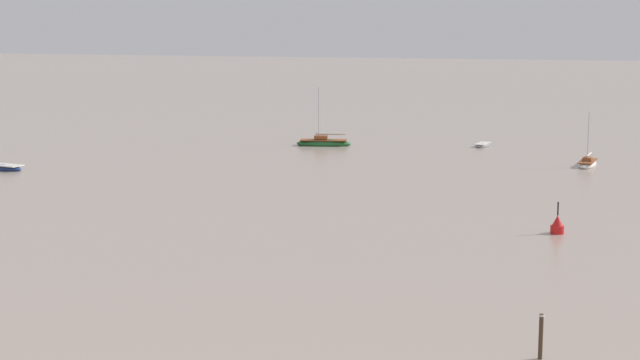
% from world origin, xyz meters
% --- Properties ---
extents(sailboat_moored_1, '(1.71, 5.07, 5.63)m').
position_xyz_m(sailboat_moored_1, '(30.57, 60.47, 0.24)').
color(sailboat_moored_1, white).
rests_on(sailboat_moored_1, ground).
extents(rowboat_moored_4, '(1.41, 3.58, 0.55)m').
position_xyz_m(rowboat_moored_4, '(17.42, 72.35, 0.15)').
color(rowboat_moored_4, gray).
rests_on(rowboat_moored_4, ground).
extents(sailboat_moored_3, '(6.66, 3.78, 7.13)m').
position_xyz_m(sailboat_moored_3, '(0.02, 66.17, 0.31)').
color(sailboat_moored_3, '#23602D').
rests_on(sailboat_moored_3, ground).
extents(rowboat_moored_6, '(4.77, 1.98, 0.73)m').
position_xyz_m(rowboat_moored_6, '(-21.58, 36.65, 0.20)').
color(rowboat_moored_6, navy).
rests_on(rowboat_moored_6, ground).
extents(channel_buoy, '(0.90, 0.90, 2.30)m').
position_xyz_m(channel_buoy, '(32.33, 27.44, 0.46)').
color(channel_buoy, red).
rests_on(channel_buoy, ground).
extents(mooring_post_near, '(0.22, 0.22, 2.13)m').
position_xyz_m(mooring_post_near, '(35.20, 2.58, 0.90)').
color(mooring_post_near, '#433323').
rests_on(mooring_post_near, ground).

